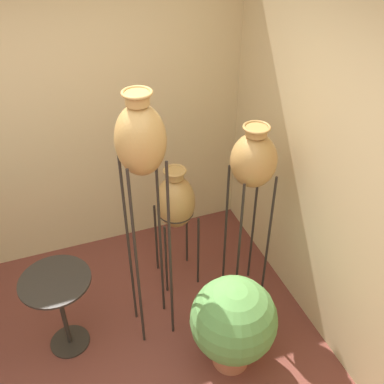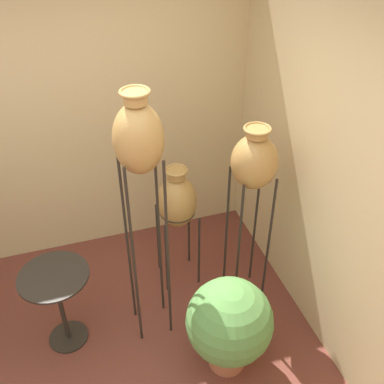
# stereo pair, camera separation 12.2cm
# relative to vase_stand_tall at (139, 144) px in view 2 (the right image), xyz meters

# --- Properties ---
(wall_back) EXTENTS (7.52, 0.06, 2.70)m
(wall_back) POSITION_rel_vase_stand_tall_xyz_m (-0.55, 1.21, -0.33)
(wall_back) COLOR #D1B784
(wall_back) RESTS_ON ground_plane
(wall_right) EXTENTS (0.06, 7.52, 2.70)m
(wall_right) POSITION_rel_vase_stand_tall_xyz_m (1.25, -0.59, -0.33)
(wall_right) COLOR #D1B784
(wall_right) RESTS_ON ground_plane
(vase_stand_tall) EXTENTS (0.32, 0.32, 2.03)m
(vase_stand_tall) POSITION_rel_vase_stand_tall_xyz_m (0.00, 0.00, 0.00)
(vase_stand_tall) COLOR #28231E
(vase_stand_tall) RESTS_ON ground_plane
(vase_stand_medium) EXTENTS (0.34, 0.34, 1.62)m
(vase_stand_medium) POSITION_rel_vase_stand_tall_xyz_m (0.83, 0.09, -0.36)
(vase_stand_medium) COLOR #28231E
(vase_stand_medium) RESTS_ON ground_plane
(vase_stand_short) EXTENTS (0.32, 0.32, 1.15)m
(vase_stand_short) POSITION_rel_vase_stand_tall_xyz_m (0.36, 0.45, -0.84)
(vase_stand_short) COLOR #28231E
(vase_stand_short) RESTS_ON ground_plane
(side_table) EXTENTS (0.51, 0.51, 0.70)m
(side_table) POSITION_rel_vase_stand_tall_xyz_m (-0.67, 0.06, -1.17)
(side_table) COLOR #28231E
(side_table) RESTS_ON ground_plane
(potted_plant) EXTENTS (0.62, 0.62, 0.78)m
(potted_plant) POSITION_rel_vase_stand_tall_xyz_m (0.44, -0.52, -1.23)
(potted_plant) COLOR #B26647
(potted_plant) RESTS_ON ground_plane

